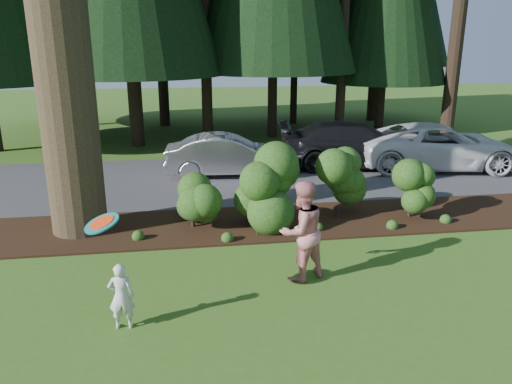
{
  "coord_description": "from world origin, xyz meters",
  "views": [
    {
      "loc": [
        -2.19,
        -8.01,
        4.31
      ],
      "look_at": [
        -0.71,
        1.71,
        1.3
      ],
      "focal_mm": 35.0,
      "sensor_mm": 36.0,
      "label": 1
    }
  ],
  "objects_px": {
    "car_dark_suv": "(356,145)",
    "frisbee": "(102,223)",
    "car_white_suv": "(439,146)",
    "car_silver_wagon": "(228,155)",
    "adult": "(302,231)",
    "child": "(121,296)"
  },
  "relations": [
    {
      "from": "frisbee",
      "to": "car_dark_suv",
      "type": "bearing_deg",
      "value": 51.96
    },
    {
      "from": "car_silver_wagon",
      "to": "adult",
      "type": "xyz_separation_m",
      "value": [
        0.62,
        -7.56,
        0.25
      ]
    },
    {
      "from": "car_silver_wagon",
      "to": "car_white_suv",
      "type": "relative_size",
      "value": 0.73
    },
    {
      "from": "car_white_suv",
      "to": "frisbee",
      "type": "height_order",
      "value": "frisbee"
    },
    {
      "from": "car_silver_wagon",
      "to": "car_dark_suv",
      "type": "height_order",
      "value": "car_dark_suv"
    },
    {
      "from": "car_silver_wagon",
      "to": "child",
      "type": "xyz_separation_m",
      "value": [
        -2.5,
        -8.79,
        -0.16
      ]
    },
    {
      "from": "adult",
      "to": "child",
      "type": "bearing_deg",
      "value": -2.05
    },
    {
      "from": "car_white_suv",
      "to": "car_dark_suv",
      "type": "bearing_deg",
      "value": 85.71
    },
    {
      "from": "car_silver_wagon",
      "to": "child",
      "type": "height_order",
      "value": "car_silver_wagon"
    },
    {
      "from": "car_dark_suv",
      "to": "adult",
      "type": "distance_m",
      "value": 8.95
    },
    {
      "from": "car_white_suv",
      "to": "car_dark_suv",
      "type": "xyz_separation_m",
      "value": [
        -2.72,
        0.65,
        0.01
      ]
    },
    {
      "from": "car_silver_wagon",
      "to": "car_dark_suv",
      "type": "relative_size",
      "value": 0.75
    },
    {
      "from": "frisbee",
      "to": "child",
      "type": "bearing_deg",
      "value": -12.33
    },
    {
      "from": "car_dark_suv",
      "to": "frisbee",
      "type": "height_order",
      "value": "frisbee"
    },
    {
      "from": "car_dark_suv",
      "to": "frisbee",
      "type": "bearing_deg",
      "value": 150.17
    },
    {
      "from": "car_white_suv",
      "to": "frisbee",
      "type": "bearing_deg",
      "value": 139.99
    },
    {
      "from": "car_silver_wagon",
      "to": "frisbee",
      "type": "bearing_deg",
      "value": 167.14
    },
    {
      "from": "car_silver_wagon",
      "to": "adult",
      "type": "relative_size",
      "value": 2.13
    },
    {
      "from": "car_dark_suv",
      "to": "adult",
      "type": "relative_size",
      "value": 2.84
    },
    {
      "from": "car_silver_wagon",
      "to": "car_white_suv",
      "type": "bearing_deg",
      "value": -87.03
    },
    {
      "from": "car_white_suv",
      "to": "frisbee",
      "type": "distance_m",
      "value": 13.17
    },
    {
      "from": "car_silver_wagon",
      "to": "frisbee",
      "type": "relative_size",
      "value": 7.53
    }
  ]
}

